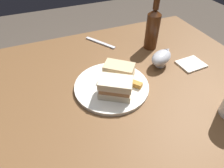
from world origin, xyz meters
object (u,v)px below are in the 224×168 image
(sandwich_half_left, at_px, (115,88))
(fork, at_px, (100,43))
(sandwich_half_right, at_px, (119,71))
(gravy_boat, at_px, (161,57))
(cider_bottle, at_px, (153,27))
(napkin, at_px, (191,64))
(plate, at_px, (112,86))

(sandwich_half_left, height_order, fork, sandwich_half_left)
(sandwich_half_right, xyz_separation_m, gravy_boat, (0.21, 0.02, -0.00))
(cider_bottle, distance_m, napkin, 0.24)
(gravy_boat, bearing_deg, plate, -168.72)
(napkin, bearing_deg, gravy_boat, 159.12)
(gravy_boat, distance_m, cider_bottle, 0.16)
(sandwich_half_left, height_order, napkin, sandwich_half_left)
(sandwich_half_left, distance_m, fork, 0.39)
(plate, relative_size, fork, 1.57)
(sandwich_half_left, height_order, gravy_boat, sandwich_half_left)
(plate, distance_m, sandwich_half_left, 0.07)
(sandwich_half_right, relative_size, fork, 0.72)
(sandwich_half_left, relative_size, cider_bottle, 0.49)
(plate, xyz_separation_m, cider_bottle, (0.29, 0.20, 0.10))
(sandwich_half_left, xyz_separation_m, fork, (0.08, 0.38, -0.05))
(cider_bottle, relative_size, napkin, 2.46)
(sandwich_half_left, xyz_separation_m, cider_bottle, (0.30, 0.25, 0.06))
(plate, xyz_separation_m, sandwich_half_left, (-0.01, -0.05, 0.04))
(gravy_boat, bearing_deg, sandwich_half_left, -158.30)
(sandwich_half_right, bearing_deg, napkin, -5.39)
(napkin, distance_m, fork, 0.45)
(gravy_boat, bearing_deg, sandwich_half_right, -175.12)
(sandwich_half_right, xyz_separation_m, napkin, (0.33, -0.03, -0.04))
(plate, height_order, sandwich_half_left, sandwich_half_left)
(cider_bottle, height_order, fork, cider_bottle)
(plate, height_order, sandwich_half_right, sandwich_half_right)
(plate, relative_size, cider_bottle, 1.05)
(sandwich_half_left, bearing_deg, cider_bottle, 40.15)
(cider_bottle, height_order, napkin, cider_bottle)
(sandwich_half_right, relative_size, napkin, 1.18)
(gravy_boat, distance_m, napkin, 0.14)
(gravy_boat, height_order, napkin, gravy_boat)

